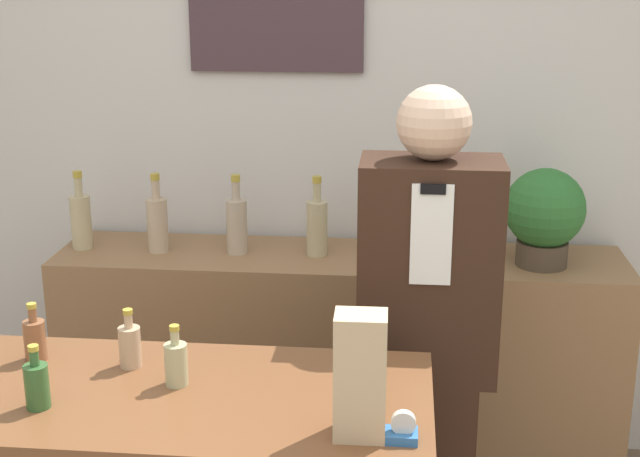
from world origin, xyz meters
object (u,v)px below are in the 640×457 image
Objects in this scene: shopkeeper at (425,354)px; paper_bag at (360,376)px; tape_dispenser at (400,431)px; potted_plant at (545,214)px.

paper_bag is at bearing -102.82° from shopkeeper.
shopkeeper is 0.79m from paper_bag.
tape_dispenser is (0.09, -0.01, -0.13)m from paper_bag.
paper_bag is at bearing 171.92° from tape_dispenser.
tape_dispenser is at bearing -110.13° from potted_plant.
paper_bag is (-0.16, -0.72, 0.27)m from shopkeeper.
tape_dispenser is (-0.50, -1.37, -0.13)m from potted_plant.
shopkeeper is at bearing 84.25° from tape_dispenser.
shopkeeper is 18.28× the size of tape_dispenser.
shopkeeper is 5.58× the size of paper_bag.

